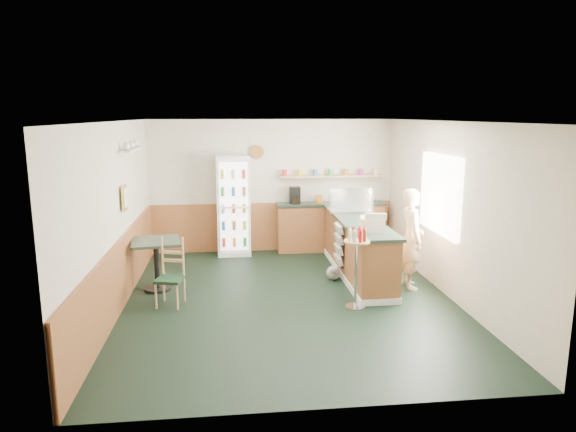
{
  "coord_description": "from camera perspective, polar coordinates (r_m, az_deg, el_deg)",
  "views": [
    {
      "loc": [
        -0.84,
        -7.43,
        2.8
      ],
      "look_at": [
        0.07,
        0.6,
        1.19
      ],
      "focal_mm": 32.0,
      "sensor_mm": 36.0,
      "label": 1
    }
  ],
  "objects": [
    {
      "name": "dog_doorstop",
      "position": [
        8.88,
        5.07,
        -6.25
      ],
      "size": [
        0.24,
        0.31,
        0.29
      ],
      "rotation": [
        0.0,
        0.0,
        0.4
      ],
      "color": "gray",
      "rests_on": "ground"
    },
    {
      "name": "drinks_fridge",
      "position": [
        10.34,
        -6.06,
        1.16
      ],
      "size": [
        0.66,
        0.54,
        2.0
      ],
      "color": "white",
      "rests_on": "ground"
    },
    {
      "name": "back_counter",
      "position": [
        10.68,
        4.68,
        -0.97
      ],
      "size": [
        2.24,
        0.42,
        1.69
      ],
      "color": "#9C5C32",
      "rests_on": "ground"
    },
    {
      "name": "shopkeeper",
      "position": [
        8.54,
        13.54,
        -2.47
      ],
      "size": [
        0.43,
        0.57,
        1.64
      ],
      "primitive_type": "imported",
      "rotation": [
        0.0,
        0.0,
        1.5
      ],
      "color": "tan",
      "rests_on": "ground"
    },
    {
      "name": "condiment_stand",
      "position": [
        7.51,
        7.62,
        -4.38
      ],
      "size": [
        0.38,
        0.38,
        1.18
      ],
      "rotation": [
        0.0,
        0.0,
        0.2
      ],
      "color": "silver",
      "rests_on": "ground"
    },
    {
      "name": "service_counter",
      "position": [
        9.09,
        7.75,
        -3.77
      ],
      "size": [
        0.68,
        3.01,
        1.01
      ],
      "color": "#9C5C32",
      "rests_on": "ground"
    },
    {
      "name": "cafe_chair",
      "position": [
        7.88,
        -12.98,
        -5.84
      ],
      "size": [
        0.45,
        0.45,
        1.01
      ],
      "rotation": [
        0.0,
        0.0,
        -0.23
      ],
      "color": "black",
      "rests_on": "ground"
    },
    {
      "name": "newspaper_rack",
      "position": [
        8.9,
        5.68,
        -3.23
      ],
      "size": [
        0.09,
        0.45,
        0.71
      ],
      "color": "black",
      "rests_on": "ground"
    },
    {
      "name": "room_envelope",
      "position": [
        8.29,
        -2.11,
        2.38
      ],
      "size": [
        5.04,
        6.02,
        2.72
      ],
      "color": "beige",
      "rests_on": "ground"
    },
    {
      "name": "cash_register",
      "position": [
        8.12,
        9.36,
        -0.88
      ],
      "size": [
        0.44,
        0.45,
        0.21
      ],
      "primitive_type": "cube",
      "rotation": [
        0.0,
        0.0,
        -0.22
      ],
      "color": "beige",
      "rests_on": "service_counter"
    },
    {
      "name": "cafe_table",
      "position": [
        8.5,
        -14.42,
        -4.23
      ],
      "size": [
        0.86,
        0.86,
        0.83
      ],
      "rotation": [
        0.0,
        0.0,
        0.16
      ],
      "color": "black",
      "rests_on": "ground"
    },
    {
      "name": "display_case",
      "position": [
        9.53,
        6.95,
        1.69
      ],
      "size": [
        0.78,
        0.41,
        0.44
      ],
      "color": "silver",
      "rests_on": "service_counter"
    },
    {
      "name": "ground",
      "position": [
        7.99,
        0.01,
        -9.27
      ],
      "size": [
        6.0,
        6.0,
        0.0
      ],
      "primitive_type": "plane",
      "color": "black",
      "rests_on": "ground"
    }
  ]
}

